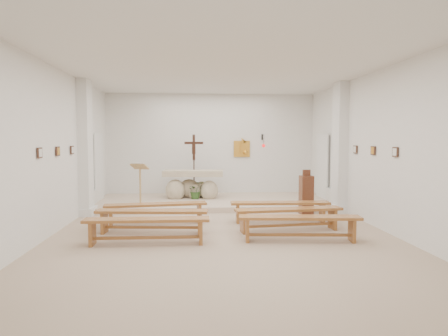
{
  "coord_description": "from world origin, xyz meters",
  "views": [
    {
      "loc": [
        -0.57,
        -8.54,
        1.97
      ],
      "look_at": [
        0.19,
        1.6,
        1.24
      ],
      "focal_mm": 32.0,
      "sensor_mm": 36.0,
      "label": 1
    }
  ],
  "objects": [
    {
      "name": "bench_left_front",
      "position": [
        -1.46,
        0.7,
        0.37
      ],
      "size": [
        2.37,
        0.68,
        0.49
      ],
      "rotation": [
        0.0,
        0.0,
        0.14
      ],
      "color": "#965C2B",
      "rests_on": "ground"
    },
    {
      "name": "bench_left_third",
      "position": [
        -1.46,
        -1.07,
        0.37
      ],
      "size": [
        2.34,
        0.39,
        0.49
      ],
      "rotation": [
        0.0,
        0.0,
        -0.01
      ],
      "color": "#965C2B",
      "rests_on": "ground"
    },
    {
      "name": "ground",
      "position": [
        0.0,
        0.0,
        0.0
      ],
      "size": [
        7.0,
        10.0,
        0.0
      ],
      "primitive_type": "cube",
      "color": "tan",
      "rests_on": "ground"
    },
    {
      "name": "sanctuary_lamp",
      "position": [
        1.75,
        4.71,
        1.81
      ],
      "size": [
        0.11,
        0.36,
        0.44
      ],
      "color": "black",
      "rests_on": "wall_back"
    },
    {
      "name": "bench_left_second",
      "position": [
        -1.46,
        -0.18,
        0.37
      ],
      "size": [
        2.37,
        0.6,
        0.49
      ],
      "rotation": [
        0.0,
        0.0,
        -0.1
      ],
      "color": "#965C2B",
      "rests_on": "ground"
    },
    {
      "name": "bench_right_third",
      "position": [
        1.46,
        -1.07,
        0.37
      ],
      "size": [
        2.36,
        0.58,
        0.49
      ],
      "rotation": [
        0.0,
        0.0,
        -0.09
      ],
      "color": "#965C2B",
      "rests_on": "ground"
    },
    {
      "name": "ceiling",
      "position": [
        0.0,
        0.0,
        3.49
      ],
      "size": [
        7.0,
        10.0,
        0.02
      ],
      "primitive_type": "cube",
      "color": "silver",
      "rests_on": "wall_back"
    },
    {
      "name": "altar",
      "position": [
        -0.62,
        3.84,
        0.51
      ],
      "size": [
        1.89,
        0.89,
        0.95
      ],
      "rotation": [
        0.0,
        0.0,
        -0.08
      ],
      "color": "beige",
      "rests_on": "sanctuary_platform"
    },
    {
      "name": "potted_plant",
      "position": [
        -0.53,
        3.63,
        0.42
      ],
      "size": [
        0.61,
        0.58,
        0.53
      ],
      "primitive_type": "imported",
      "rotation": [
        0.0,
        0.0,
        0.44
      ],
      "color": "#2B4F1F",
      "rests_on": "sanctuary_platform"
    },
    {
      "name": "bench_right_second",
      "position": [
        1.46,
        -0.18,
        0.37
      ],
      "size": [
        2.37,
        0.63,
        0.49
      ],
      "rotation": [
        0.0,
        0.0,
        0.11
      ],
      "color": "#965C2B",
      "rests_on": "ground"
    },
    {
      "name": "radiator_left",
      "position": [
        -3.43,
        2.7,
        0.27
      ],
      "size": [
        0.1,
        0.85,
        0.52
      ],
      "primitive_type": "cube",
      "color": "silver",
      "rests_on": "ground"
    },
    {
      "name": "crucifix_stand",
      "position": [
        -0.58,
        4.12,
        1.29
      ],
      "size": [
        0.6,
        0.26,
        1.97
      ],
      "rotation": [
        0.0,
        0.0,
        -0.14
      ],
      "color": "#341D10",
      "rests_on": "sanctuary_platform"
    },
    {
      "name": "wall_right",
      "position": [
        3.49,
        0.0,
        1.75
      ],
      "size": [
        0.02,
        10.0,
        3.5
      ],
      "primitive_type": "cube",
      "color": "white",
      "rests_on": "ground"
    },
    {
      "name": "station_frame_left_rear",
      "position": [
        -3.47,
        1.2,
        1.72
      ],
      "size": [
        0.03,
        0.2,
        0.2
      ],
      "primitive_type": "cube",
      "color": "#45291E",
      "rests_on": "wall_left"
    },
    {
      "name": "station_frame_right_rear",
      "position": [
        3.47,
        1.2,
        1.72
      ],
      "size": [
        0.03,
        0.2,
        0.2
      ],
      "primitive_type": "cube",
      "color": "#45291E",
      "rests_on": "wall_right"
    },
    {
      "name": "sanctuary_platform",
      "position": [
        0.0,
        3.5,
        0.07
      ],
      "size": [
        6.98,
        3.0,
        0.15
      ],
      "primitive_type": "cube",
      "color": "beige",
      "rests_on": "ground"
    },
    {
      "name": "gold_wall_relief",
      "position": [
        1.05,
        4.96,
        1.65
      ],
      "size": [
        0.55,
        0.04,
        0.55
      ],
      "primitive_type": "cube",
      "color": "gold",
      "rests_on": "wall_back"
    },
    {
      "name": "station_frame_left_mid",
      "position": [
        -3.47,
        0.2,
        1.72
      ],
      "size": [
        0.03,
        0.2,
        0.2
      ],
      "primitive_type": "cube",
      "color": "#45291E",
      "rests_on": "wall_left"
    },
    {
      "name": "station_frame_right_mid",
      "position": [
        3.47,
        0.2,
        1.72
      ],
      "size": [
        0.03,
        0.2,
        0.2
      ],
      "primitive_type": "cube",
      "color": "#45291E",
      "rests_on": "wall_right"
    },
    {
      "name": "pilaster_right",
      "position": [
        3.37,
        2.0,
        1.75
      ],
      "size": [
        0.26,
        0.55,
        3.5
      ],
      "primitive_type": "cube",
      "color": "white",
      "rests_on": "ground"
    },
    {
      "name": "station_frame_left_front",
      "position": [
        -3.47,
        -0.8,
        1.72
      ],
      "size": [
        0.03,
        0.2,
        0.2
      ],
      "primitive_type": "cube",
      "color": "#45291E",
      "rests_on": "wall_left"
    },
    {
      "name": "station_frame_right_front",
      "position": [
        3.47,
        -0.8,
        1.72
      ],
      "size": [
        0.03,
        0.2,
        0.2
      ],
      "primitive_type": "cube",
      "color": "#45291E",
      "rests_on": "wall_right"
    },
    {
      "name": "radiator_right",
      "position": [
        3.43,
        2.7,
        0.27
      ],
      "size": [
        0.1,
        0.85,
        0.52
      ],
      "primitive_type": "cube",
      "color": "silver",
      "rests_on": "ground"
    },
    {
      "name": "wall_back",
      "position": [
        0.0,
        4.99,
        1.75
      ],
      "size": [
        7.0,
        0.02,
        3.5
      ],
      "primitive_type": "cube",
      "color": "white",
      "rests_on": "ground"
    },
    {
      "name": "bench_right_front",
      "position": [
        1.46,
        0.7,
        0.37
      ],
      "size": [
        2.35,
        0.47,
        0.49
      ],
      "rotation": [
        0.0,
        0.0,
        -0.04
      ],
      "color": "#965C2B",
      "rests_on": "ground"
    },
    {
      "name": "lectern",
      "position": [
        -2.05,
        2.4,
        0.74
      ],
      "size": [
        0.51,
        0.46,
        1.2
      ],
      "rotation": [
        0.0,
        0.0,
        -0.32
      ],
      "color": "tan",
      "rests_on": "sanctuary_platform"
    },
    {
      "name": "donation_pedestal",
      "position": [
        2.37,
        1.68,
        0.52
      ],
      "size": [
        0.33,
        0.33,
        1.18
      ],
      "rotation": [
        0.0,
        0.0,
        0.05
      ],
      "color": "#5A3019",
      "rests_on": "ground"
    },
    {
      "name": "pilaster_left",
      "position": [
        -3.37,
        2.0,
        1.75
      ],
      "size": [
        0.26,
        0.55,
        3.5
      ],
      "primitive_type": "cube",
      "color": "white",
      "rests_on": "ground"
    },
    {
      "name": "wall_left",
      "position": [
        -3.49,
        0.0,
        1.75
      ],
      "size": [
        0.02,
        10.0,
        3.5
      ],
      "primitive_type": "cube",
      "color": "white",
      "rests_on": "ground"
    }
  ]
}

